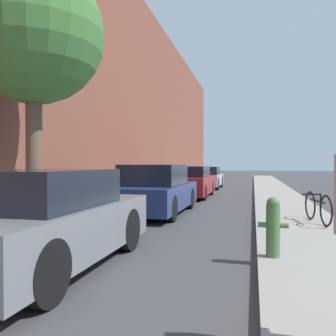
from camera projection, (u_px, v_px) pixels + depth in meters
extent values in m
plane|color=#3D3D3F|center=(210.00, 197.00, 15.48)|extent=(120.00, 120.00, 0.00)
cube|color=gray|center=(147.00, 195.00, 16.16)|extent=(2.00, 52.00, 0.12)
cube|color=gray|center=(279.00, 198.00, 14.80)|extent=(2.00, 52.00, 0.12)
cube|color=brown|center=(119.00, 85.00, 16.42)|extent=(0.70, 52.00, 10.29)
cylinder|color=black|center=(51.00, 226.00, 6.40)|extent=(0.22, 0.72, 0.72)
cylinder|color=black|center=(128.00, 230.00, 6.05)|extent=(0.22, 0.72, 0.72)
cylinder|color=black|center=(45.00, 273.00, 3.66)|extent=(0.22, 0.72, 0.72)
cube|color=slate|center=(49.00, 230.00, 5.02)|extent=(1.68, 3.97, 0.70)
cube|color=black|center=(42.00, 188.00, 4.86)|extent=(1.48, 2.07, 0.51)
cylinder|color=black|center=(145.00, 197.00, 12.00)|extent=(0.22, 0.68, 0.68)
cylinder|color=black|center=(190.00, 198.00, 11.64)|extent=(0.22, 0.68, 0.68)
cylinder|color=black|center=(115.00, 207.00, 9.37)|extent=(0.22, 0.68, 0.68)
cylinder|color=black|center=(171.00, 209.00, 9.01)|extent=(0.22, 0.68, 0.68)
cube|color=navy|center=(156.00, 196.00, 10.50)|extent=(1.75, 4.37, 0.69)
cube|color=black|center=(155.00, 175.00, 10.33)|extent=(1.54, 2.27, 0.59)
cylinder|color=black|center=(178.00, 188.00, 17.15)|extent=(0.22, 0.64, 0.64)
cylinder|color=black|center=(211.00, 188.00, 16.77)|extent=(0.22, 0.64, 0.64)
cylinder|color=black|center=(165.00, 192.00, 14.62)|extent=(0.22, 0.64, 0.64)
cylinder|color=black|center=(203.00, 193.00, 14.24)|extent=(0.22, 0.64, 0.64)
cube|color=maroon|center=(189.00, 185.00, 15.69)|extent=(1.83, 4.21, 0.74)
cube|color=black|center=(189.00, 171.00, 15.52)|extent=(1.61, 2.19, 0.46)
cylinder|color=black|center=(197.00, 181.00, 22.60)|extent=(0.22, 0.72, 0.72)
cylinder|color=black|center=(221.00, 182.00, 22.25)|extent=(0.22, 0.72, 0.72)
cylinder|color=black|center=(191.00, 183.00, 20.22)|extent=(0.22, 0.72, 0.72)
cylinder|color=black|center=(217.00, 184.00, 19.86)|extent=(0.22, 0.72, 0.72)
cube|color=silver|center=(206.00, 180.00, 21.23)|extent=(1.70, 3.96, 0.63)
cube|color=black|center=(206.00, 171.00, 21.07)|extent=(1.50, 2.06, 0.49)
cylinder|color=brown|center=(34.00, 152.00, 7.13)|extent=(0.32, 0.32, 3.23)
sphere|color=#3D7033|center=(33.00, 33.00, 7.10)|extent=(2.85, 2.85, 2.85)
cylinder|color=#47703D|center=(273.00, 231.00, 5.18)|extent=(0.20, 0.20, 0.75)
sphere|color=#47703D|center=(273.00, 203.00, 5.17)|extent=(0.19, 0.19, 0.19)
cylinder|color=#47703D|center=(262.00, 225.00, 5.21)|extent=(0.13, 0.08, 0.08)
cylinder|color=#47703D|center=(284.00, 226.00, 5.14)|extent=(0.13, 0.08, 0.08)
torus|color=black|center=(310.00, 205.00, 8.68)|extent=(0.16, 0.69, 0.69)
torus|color=black|center=(326.00, 211.00, 7.68)|extent=(0.16, 0.69, 0.69)
cube|color=black|center=(318.00, 201.00, 8.18)|extent=(0.19, 0.84, 0.04)
cylinder|color=black|center=(321.00, 198.00, 7.99)|extent=(0.04, 0.04, 0.19)
cube|color=black|center=(311.00, 194.00, 8.60)|extent=(0.44, 0.11, 0.04)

